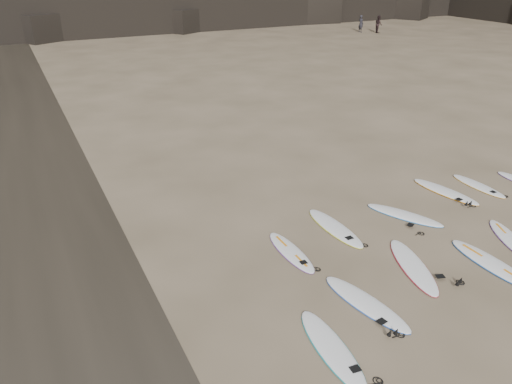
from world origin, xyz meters
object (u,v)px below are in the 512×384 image
at_px(surfboard_2, 413,266).
at_px(surfboard_8, 445,191).
at_px(surfboard_3, 492,264).
at_px(surfboard_5, 291,252).
at_px(surfboard_1, 366,303).
at_px(surfboard_9, 478,186).
at_px(surfboard_4, 510,239).
at_px(surfboard_7, 404,215).
at_px(person_b, 379,24).
at_px(surfboard_0, 332,348).
at_px(surfboard_6, 335,227).
at_px(person_a, 361,24).

bearing_deg(surfboard_2, surfboard_8, 54.60).
height_order(surfboard_3, surfboard_8, surfboard_3).
distance_m(surfboard_5, surfboard_8, 6.79).
relative_size(surfboard_1, surfboard_9, 1.16).
bearing_deg(surfboard_4, surfboard_7, 149.96).
height_order(surfboard_7, person_b, person_b).
height_order(surfboard_2, surfboard_3, surfboard_3).
relative_size(surfboard_0, surfboard_9, 1.14).
relative_size(surfboard_8, surfboard_9, 1.15).
distance_m(surfboard_6, surfboard_7, 2.44).
height_order(surfboard_2, person_b, person_b).
height_order(surfboard_4, surfboard_6, surfboard_6).
xyz_separation_m(surfboard_2, surfboard_9, (5.59, 2.85, -0.01)).
bearing_deg(surfboard_0, surfboard_5, 78.32).
bearing_deg(surfboard_9, surfboard_4, -125.92).
xyz_separation_m(surfboard_8, person_a, (21.33, 33.13, 0.81)).
relative_size(surfboard_0, person_b, 1.49).
xyz_separation_m(surfboard_1, surfboard_9, (7.67, 3.55, -0.01)).
relative_size(surfboard_0, surfboard_7, 1.03).
height_order(surfboard_3, surfboard_5, surfboard_3).
relative_size(surfboard_1, surfboard_7, 1.05).
distance_m(surfboard_3, surfboard_6, 4.36).
distance_m(surfboard_4, surfboard_8, 3.26).
height_order(surfboard_0, surfboard_8, same).
relative_size(surfboard_9, person_a, 1.31).
bearing_deg(person_b, surfboard_5, 159.89).
bearing_deg(surfboard_2, surfboard_7, 71.81).
xyz_separation_m(surfboard_5, surfboard_7, (4.27, 0.28, 0.00)).
bearing_deg(surfboard_2, surfboard_0, -137.67).
relative_size(surfboard_3, surfboard_8, 1.06).
relative_size(surfboard_3, surfboard_9, 1.22).
bearing_deg(surfboard_2, surfboard_6, 123.47).
distance_m(surfboard_1, surfboard_5, 2.76).
relative_size(surfboard_2, surfboard_8, 1.03).
height_order(surfboard_3, surfboard_9, surfboard_3).
height_order(surfboard_1, surfboard_8, same).
bearing_deg(surfboard_4, surfboard_6, 171.13).
height_order(surfboard_0, surfboard_7, surfboard_0).
height_order(surfboard_1, surfboard_9, surfboard_1).
distance_m(surfboard_4, person_b, 42.22).
distance_m(surfboard_0, surfboard_4, 7.25).
height_order(surfboard_7, surfboard_9, surfboard_7).
bearing_deg(surfboard_3, surfboard_9, 45.77).
distance_m(surfboard_1, surfboard_4, 5.57).
height_order(person_a, person_b, person_b).
distance_m(surfboard_2, surfboard_4, 3.48).
height_order(surfboard_4, surfboard_9, same).
height_order(surfboard_6, person_b, person_b).
xyz_separation_m(surfboard_3, surfboard_6, (-2.63, 3.47, -0.00)).
distance_m(surfboard_1, surfboard_2, 2.19).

